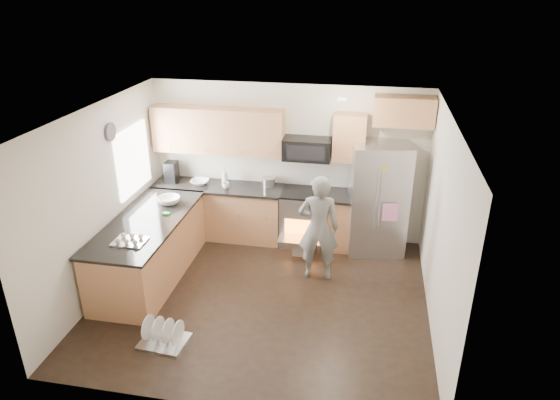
% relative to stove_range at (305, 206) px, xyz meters
% --- Properties ---
extents(ground, '(4.50, 4.50, 0.00)m').
position_rel_stove_range_xyz_m(ground, '(-0.35, -1.69, -0.68)').
color(ground, black).
rests_on(ground, ground).
extents(room_shell, '(4.54, 4.04, 2.62)m').
position_rel_stove_range_xyz_m(room_shell, '(-0.39, -1.68, 1.00)').
color(room_shell, beige).
rests_on(room_shell, ground).
extents(back_cabinet_run, '(4.45, 0.64, 2.50)m').
position_rel_stove_range_xyz_m(back_cabinet_run, '(-0.94, 0.05, 0.29)').
color(back_cabinet_run, '#AA6E44').
rests_on(back_cabinet_run, ground).
extents(peninsula, '(0.96, 2.36, 1.03)m').
position_rel_stove_range_xyz_m(peninsula, '(-2.10, -1.44, -0.21)').
color(peninsula, '#AA6E44').
rests_on(peninsula, ground).
extents(stove_range, '(0.76, 0.97, 1.79)m').
position_rel_stove_range_xyz_m(stove_range, '(0.00, 0.00, 0.00)').
color(stove_range, '#B7B7BC').
rests_on(stove_range, ground).
extents(refrigerator, '(0.99, 0.83, 1.81)m').
position_rel_stove_range_xyz_m(refrigerator, '(1.15, 0.01, 0.23)').
color(refrigerator, '#B7B7BC').
rests_on(refrigerator, ground).
extents(person, '(0.62, 0.44, 1.61)m').
position_rel_stove_range_xyz_m(person, '(0.33, -1.00, 0.13)').
color(person, slate).
rests_on(person, ground).
extents(dish_rack, '(0.59, 0.49, 0.34)m').
position_rel_stove_range_xyz_m(dish_rack, '(-1.34, -2.83, -0.58)').
color(dish_rack, '#B7B7BC').
rests_on(dish_rack, ground).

